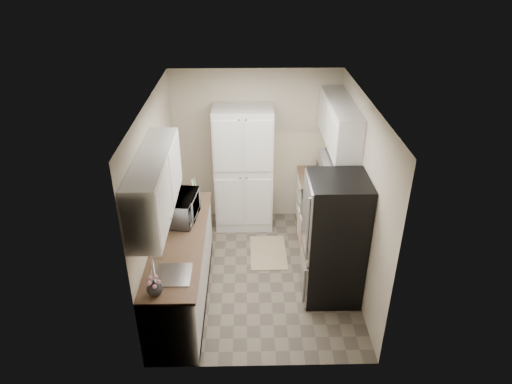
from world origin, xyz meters
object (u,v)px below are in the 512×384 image
electric_range (325,229)px  pantry_cabinet (243,169)px  toaster_oven (326,169)px  refrigerator (334,240)px  wine_bottle (175,196)px  microwave (180,208)px

electric_range → pantry_cabinet: bearing=141.8°
pantry_cabinet → toaster_oven: 1.29m
pantry_cabinet → refrigerator: size_ratio=1.18×
wine_bottle → electric_range: bearing=0.6°
electric_range → microwave: microwave is taller
microwave → toaster_oven: (2.11, 1.24, -0.06)m
wine_bottle → microwave: bearing=-71.3°
pantry_cabinet → toaster_oven: bearing=-2.6°
microwave → toaster_oven: 2.45m
pantry_cabinet → refrigerator: pantry_cabinet is taller
refrigerator → wine_bottle: refrigerator is taller
electric_range → toaster_oven: bearing=82.4°
electric_range → wine_bottle: size_ratio=4.11×
microwave → refrigerator: bearing=-95.3°
refrigerator → toaster_oven: refrigerator is taller
microwave → wine_bottle: (-0.12, 0.36, -0.03)m
electric_range → toaster_oven: 1.03m
refrigerator → microwave: bearing=167.8°
microwave → wine_bottle: microwave is taller
refrigerator → wine_bottle: bearing=159.5°
microwave → electric_range: bearing=-72.4°
electric_range → wine_bottle: (-2.11, -0.02, 0.58)m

